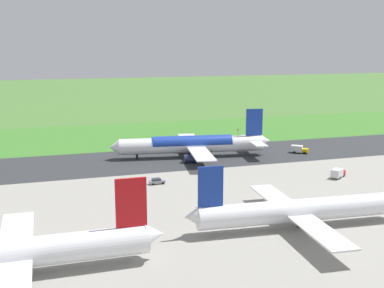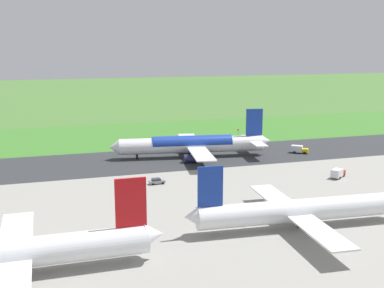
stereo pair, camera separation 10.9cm
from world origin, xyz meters
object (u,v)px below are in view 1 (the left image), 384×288
at_px(airliner_main, 193,144).
at_px(service_truck_baggage, 299,149).
at_px(no_stopping_sign, 238,132).
at_px(traffic_cone_orange, 216,133).
at_px(airliner_parked_far, 9,254).
at_px(service_car_followme, 157,181).
at_px(airliner_parked_mid, 298,210).
at_px(service_truck_fuel, 338,173).

height_order(airliner_main, service_truck_baggage, airliner_main).
xyz_separation_m(no_stopping_sign, traffic_cone_orange, (7.35, -5.69, -1.25)).
distance_m(airliner_main, airliner_parked_far, 90.49).
distance_m(airliner_parked_far, no_stopping_sign, 134.46).
height_order(service_truck_baggage, traffic_cone_orange, service_truck_baggage).
xyz_separation_m(airliner_main, service_car_followme, (18.86, 27.68, -3.51)).
height_order(airliner_parked_mid, airliner_parked_far, airliner_parked_far).
xyz_separation_m(service_truck_baggage, service_car_followme, (55.55, 22.73, -0.56)).
distance_m(airliner_parked_mid, no_stopping_sign, 103.83).
xyz_separation_m(service_car_followme, no_stopping_sign, (-48.46, -60.38, 0.68)).
bearing_deg(airliner_parked_far, airliner_parked_mid, -173.95).
bearing_deg(no_stopping_sign, traffic_cone_orange, -37.72).
distance_m(airliner_parked_mid, airliner_parked_far, 55.15).
bearing_deg(airliner_parked_far, no_stopping_sign, -128.16).
relative_size(service_truck_baggage, service_car_followme, 1.38).
bearing_deg(service_truck_fuel, traffic_cone_orange, -83.14).
bearing_deg(service_truck_fuel, service_truck_baggage, -99.78).
bearing_deg(service_truck_fuel, airliner_parked_mid, 45.78).
bearing_deg(no_stopping_sign, airliner_parked_mid, 74.23).
height_order(airliner_main, traffic_cone_orange, airliner_main).
distance_m(airliner_main, service_truck_fuel, 48.16).
bearing_deg(traffic_cone_orange, no_stopping_sign, 142.28).
bearing_deg(service_car_followme, service_truck_fuel, 170.00).
relative_size(airliner_parked_far, service_truck_fuel, 8.50).
relative_size(airliner_main, airliner_parked_far, 1.06).
xyz_separation_m(airliner_parked_far, no_stopping_sign, (-83.05, -105.71, -2.56)).
distance_m(service_truck_fuel, no_stopping_sign, 69.24).
height_order(airliner_main, airliner_parked_mid, airliner_main).
height_order(airliner_parked_mid, service_truck_fuel, airliner_parked_mid).
bearing_deg(airliner_main, service_car_followme, 55.74).
distance_m(service_truck_baggage, traffic_cone_orange, 45.70).
relative_size(airliner_parked_mid, airliner_parked_far, 0.94).
xyz_separation_m(airliner_main, service_truck_baggage, (-36.70, 4.95, -2.95)).
bearing_deg(service_car_followme, airliner_parked_mid, 117.13).
bearing_deg(airliner_parked_mid, traffic_cone_orange, -101.17).
bearing_deg(airliner_parked_far, service_car_followme, -127.35).
distance_m(airliner_parked_mid, service_car_followme, 44.50).
bearing_deg(service_car_followme, airliner_parked_far, 52.65).
xyz_separation_m(service_truck_baggage, no_stopping_sign, (7.10, -37.66, 0.12)).
bearing_deg(traffic_cone_orange, airliner_main, 59.91).
bearing_deg(airliner_parked_mid, airliner_parked_far, 6.05).
bearing_deg(airliner_main, service_truck_baggage, 172.31).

